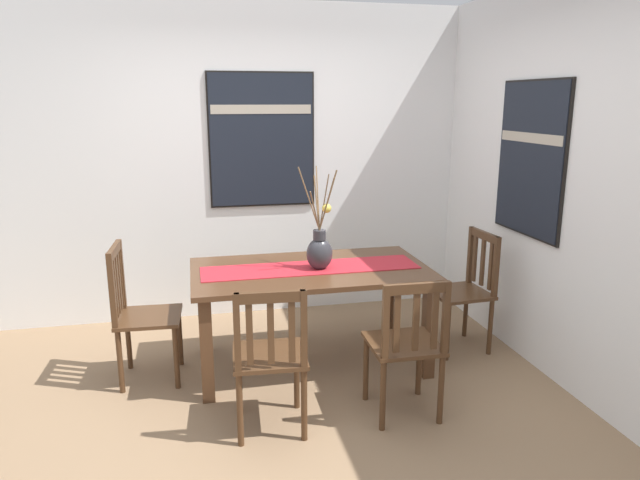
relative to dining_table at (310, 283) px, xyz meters
The scene contains 12 objects.
ground_plane 0.92m from the dining_table, 108.74° to the right, with size 6.40×6.40×0.03m, color #8E7051.
wall_back 1.45m from the dining_table, 99.81° to the left, with size 6.40×0.12×2.70m, color white.
wall_side 1.91m from the dining_table, 20.87° to the right, with size 0.12×6.40×2.70m, color white.
dining_table is the anchor object (origin of this frame).
table_runner 0.11m from the dining_table, ahead, with size 1.53×0.36×0.01m, color #B7232D.
centerpiece_vase 0.26m from the dining_table, 34.04° to the right, with size 0.26×0.29×0.72m.
chair_0 0.94m from the dining_table, 63.40° to the right, with size 0.43×0.43×0.90m.
chair_1 1.19m from the dining_table, behind, with size 0.44×0.44×0.96m.
chair_2 1.23m from the dining_table, ahead, with size 0.45×0.45×0.92m.
chair_3 0.92m from the dining_table, 116.56° to the right, with size 0.45×0.45×0.91m.
painting_on_back_wall 1.50m from the dining_table, 98.88° to the left, with size 0.91×0.05×1.14m.
painting_on_side_wall 1.81m from the dining_table, ahead, with size 0.05×0.81×1.10m.
Camera 1 is at (-0.57, -3.19, 1.89)m, focal length 32.15 mm.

